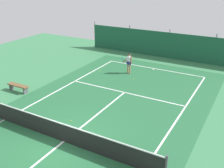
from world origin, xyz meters
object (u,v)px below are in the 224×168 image
tennis_ball_by_sideline (71,121)px  tennis_ball_near_player (133,79)px  tennis_player (129,62)px  tennis_net (63,132)px  courtside_bench (18,86)px  tennis_ball_midcourt (100,71)px  parked_car (156,42)px

tennis_ball_by_sideline → tennis_ball_near_player: bearing=87.3°
tennis_player → tennis_net: bearing=111.4°
tennis_player → tennis_ball_by_sideline: (0.51, -8.19, -0.93)m
tennis_net → tennis_ball_by_sideline: size_ratio=153.33×
tennis_ball_by_sideline → courtside_bench: bearing=165.6°
tennis_player → tennis_ball_near_player: bearing=143.6°
tennis_ball_near_player → tennis_player: bearing=130.1°
tennis_net → tennis_ball_midcourt: size_ratio=153.33×
tennis_ball_by_sideline → tennis_player: bearing=93.6°
tennis_ball_near_player → tennis_ball_midcourt: same height
tennis_net → parked_car: size_ratio=2.38×
tennis_ball_by_sideline → parked_car: 16.06m
tennis_net → tennis_player: (-1.37, 9.84, 0.45)m
tennis_net → tennis_ball_near_player: size_ratio=153.33×
tennis_player → parked_car: size_ratio=0.39×
tennis_net → tennis_ball_by_sideline: tennis_net is taller
parked_car → courtside_bench: size_ratio=2.66×
tennis_ball_near_player → tennis_ball_by_sideline: size_ratio=1.00×
tennis_net → parked_car: bearing=96.6°
tennis_net → parked_car: 17.77m
tennis_ball_by_sideline → courtside_bench: size_ratio=0.04×
tennis_net → tennis_player: tennis_player is taller
tennis_net → tennis_ball_midcourt: bearing=111.7°
tennis_ball_by_sideline → parked_car: (-1.16, 15.99, 0.81)m
tennis_player → tennis_ball_by_sideline: bearing=107.0°
parked_car → tennis_net: bearing=-85.2°
tennis_net → tennis_ball_by_sideline: 1.93m
tennis_ball_near_player → courtside_bench: size_ratio=0.04×
tennis_ball_by_sideline → parked_car: parked_car is taller
tennis_player → parked_car: (-0.65, 7.81, -0.12)m
tennis_ball_near_player → parked_car: parked_car is taller
tennis_player → tennis_ball_midcourt: tennis_player is taller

